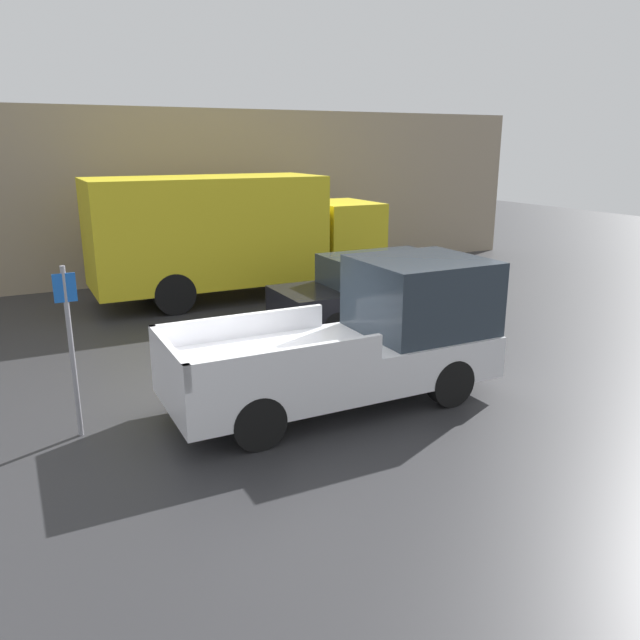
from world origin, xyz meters
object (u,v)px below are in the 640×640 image
(car, at_px, (376,290))
(pickup_truck, at_px, (364,338))
(delivery_truck, at_px, (232,232))
(parking_sign, at_px, (71,343))

(car, bearing_deg, pickup_truck, -124.48)
(pickup_truck, relative_size, car, 1.13)
(delivery_truck, xyz_separation_m, parking_sign, (-4.84, -7.15, -0.38))
(pickup_truck, xyz_separation_m, parking_sign, (-4.39, 0.64, 0.37))
(car, distance_m, parking_sign, 7.58)
(car, distance_m, delivery_truck, 4.70)
(car, xyz_separation_m, delivery_truck, (-2.08, 4.10, 0.96))
(car, relative_size, delivery_truck, 0.59)
(pickup_truck, height_order, delivery_truck, delivery_truck)
(pickup_truck, height_order, car, pickup_truck)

